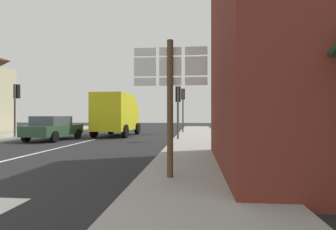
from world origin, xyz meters
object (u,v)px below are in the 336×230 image
delivery_truck (116,114)px  sedan_far (53,128)px  traffic_light_near_left (16,99)px  traffic_light_far_right (183,100)px  traffic_light_near_right (178,101)px  route_sign_post (170,94)px

delivery_truck → sedan_far: bearing=-128.6°
traffic_light_near_left → traffic_light_far_right: bearing=29.4°
sedan_far → delivery_truck: 4.70m
sedan_far → traffic_light_near_left: (-2.96, 0.78, 1.86)m
delivery_truck → traffic_light_near_left: 6.56m
sedan_far → traffic_light_near_left: size_ratio=1.21×
delivery_truck → traffic_light_far_right: bearing=33.4°
delivery_truck → traffic_light_near_right: 5.92m
traffic_light_far_right → route_sign_post: bearing=-88.5°
traffic_light_near_left → traffic_light_near_right: size_ratio=1.10×
route_sign_post → traffic_light_near_right: traffic_light_near_right is taller
sedan_far → delivery_truck: (2.88, 3.61, 0.89)m
sedan_far → route_sign_post: (8.07, -9.66, 1.24)m
delivery_truck → route_sign_post: route_sign_post is taller
route_sign_post → traffic_light_near_right: 9.84m
route_sign_post → traffic_light_near_left: 15.21m
traffic_light_far_right → traffic_light_near_right: bearing=-90.0°
traffic_light_near_left → traffic_light_far_right: traffic_light_far_right is taller
sedan_far → traffic_light_near_left: traffic_light_near_left is taller
traffic_light_far_right → traffic_light_near_right: (0.00, -6.59, -0.39)m
route_sign_post → sedan_far: bearing=129.9°
delivery_truck → traffic_light_near_right: (4.75, -3.45, 0.73)m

